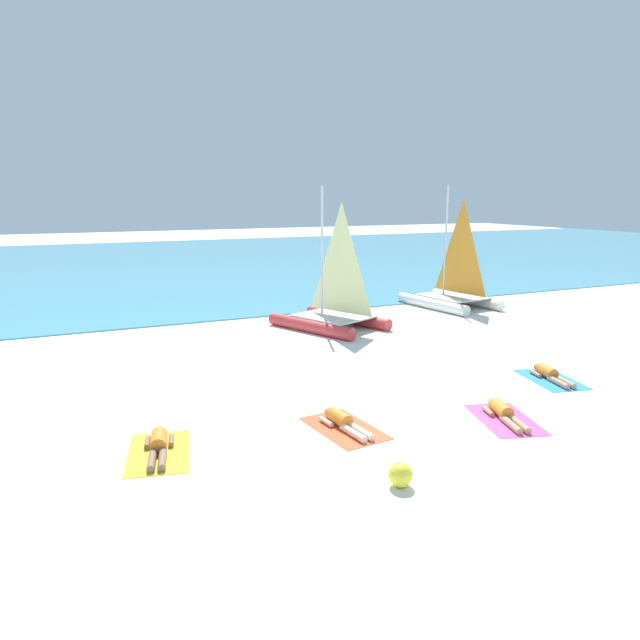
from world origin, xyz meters
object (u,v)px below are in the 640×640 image
(sailboat_white, at_px, (452,290))
(sunbather_rightmost, at_px, (550,374))
(sailboat_red, at_px, (332,308))
(towel_rightmost, at_px, (551,379))
(towel_leftmost, at_px, (159,452))
(towel_center_left, at_px, (344,428))
(sunbather_center_right, at_px, (504,413))
(sunbather_leftmost, at_px, (158,445))
(beach_ball, at_px, (400,475))
(sunbather_center_left, at_px, (343,421))
(towel_center_right, at_px, (505,419))

(sailboat_white, height_order, sunbather_rightmost, sailboat_white)
(sailboat_red, distance_m, towel_rightmost, 8.12)
(towel_leftmost, bearing_deg, sailboat_white, 34.51)
(towel_center_left, distance_m, sunbather_rightmost, 6.33)
(sailboat_white, bearing_deg, sailboat_red, -174.77)
(sailboat_white, relative_size, sailboat_red, 1.02)
(towel_rightmost, bearing_deg, sunbather_rightmost, 76.99)
(sunbather_center_right, bearing_deg, towel_rightmost, 44.59)
(sunbather_leftmost, relative_size, towel_center_left, 0.82)
(beach_ball, bearing_deg, sunbather_rightmost, 26.28)
(sailboat_white, height_order, sunbather_leftmost, sailboat_white)
(sailboat_red, bearing_deg, towel_leftmost, -155.36)
(towel_leftmost, bearing_deg, sunbather_center_left, -5.42)
(sunbather_leftmost, distance_m, towel_rightmost, 9.89)
(sailboat_red, xyz_separation_m, towel_leftmost, (-7.38, -7.92, -0.73))
(towel_rightmost, bearing_deg, sailboat_red, 108.17)
(sailboat_white, height_order, towel_center_left, sailboat_white)
(towel_center_left, height_order, towel_rightmost, same)
(towel_center_right, bearing_deg, beach_ball, -156.73)
(towel_leftmost, bearing_deg, sunbather_leftmost, 77.59)
(sunbather_center_left, distance_m, towel_rightmost, 6.31)
(towel_center_right, distance_m, sunbather_center_right, 0.14)
(sunbather_center_right, distance_m, towel_rightmost, 3.36)
(sailboat_red, height_order, sunbather_leftmost, sailboat_red)
(sailboat_white, distance_m, beach_ball, 16.15)
(towel_leftmost, relative_size, towel_rightmost, 1.00)
(beach_ball, bearing_deg, sunbather_center_left, 84.07)
(towel_leftmost, distance_m, sunbather_center_right, 7.06)
(towel_center_left, bearing_deg, towel_center_right, -16.85)
(sailboat_red, xyz_separation_m, sunbather_rightmost, (2.54, -7.62, -0.60))
(towel_center_left, xyz_separation_m, sunbather_center_left, (-0.01, 0.07, 0.13))
(sunbather_leftmost, xyz_separation_m, sunbather_center_right, (6.92, -1.41, 0.00))
(sailboat_white, bearing_deg, towel_center_left, -143.94)
(sunbather_rightmost, bearing_deg, sunbather_center_left, -161.14)
(sailboat_red, relative_size, sunbather_center_right, 3.19)
(beach_ball, bearing_deg, towel_leftmost, 138.71)
(sunbather_leftmost, relative_size, sunbather_center_left, 0.99)
(towel_center_left, bearing_deg, towel_rightmost, 5.88)
(towel_leftmost, distance_m, beach_ball, 4.46)
(towel_rightmost, bearing_deg, sunbather_center_left, -174.72)
(sunbather_center_right, distance_m, beach_ball, 3.93)
(sailboat_white, distance_m, sunbather_rightmost, 9.91)
(sunbather_center_left, bearing_deg, towel_center_right, -23.82)
(towel_center_left, bearing_deg, sunbather_center_left, 95.95)
(towel_center_left, height_order, beach_ball, beach_ball)
(sailboat_white, distance_m, towel_center_right, 12.82)
(sailboat_white, bearing_deg, sunbather_center_left, -144.15)
(sunbather_center_right, relative_size, beach_ball, 3.77)
(towel_rightmost, bearing_deg, towel_leftmost, -178.63)
(towel_center_left, xyz_separation_m, beach_ball, (-0.28, -2.53, 0.20))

